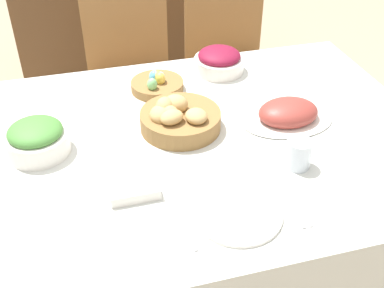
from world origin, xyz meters
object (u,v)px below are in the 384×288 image
(chair_far_right, at_px, (230,62))
(fork, at_px, (185,225))
(spoon, at_px, (298,202))
(green_salad_bowl, at_px, (37,139))
(beet_salad_bowl, at_px, (219,61))
(egg_basket, at_px, (157,84))
(bread_basket, at_px, (178,118))
(butter_dish, at_px, (134,190))
(drinking_cup, at_px, (298,154))
(knife, at_px, (288,204))
(ham_platter, at_px, (288,114))
(sideboard, at_px, (138,22))
(dinner_plate, at_px, (238,213))
(chair_far_center, at_px, (133,74))

(chair_far_right, relative_size, fork, 4.90)
(spoon, bearing_deg, chair_far_right, 81.78)
(chair_far_right, xyz_separation_m, green_salad_bowl, (-0.93, -0.86, 0.28))
(green_salad_bowl, height_order, beet_salad_bowl, green_salad_bowl)
(chair_far_right, relative_size, egg_basket, 4.64)
(bread_basket, height_order, butter_dish, bread_basket)
(drinking_cup, xyz_separation_m, butter_dish, (-0.49, 0.00, -0.03))
(egg_basket, relative_size, spoon, 1.05)
(knife, height_order, spoon, same)
(bread_basket, relative_size, ham_platter, 0.84)
(sideboard, distance_m, spoon, 2.10)
(ham_platter, xyz_separation_m, spoon, (-0.14, -0.38, -0.03))
(knife, bearing_deg, butter_dish, 155.91)
(bread_basket, distance_m, butter_dish, 0.34)
(sideboard, relative_size, ham_platter, 4.66)
(sideboard, xyz_separation_m, spoon, (0.09, -2.08, 0.29))
(ham_platter, distance_m, spoon, 0.41)
(egg_basket, bearing_deg, knife, -73.23)
(sideboard, height_order, egg_basket, sideboard)
(green_salad_bowl, xyz_separation_m, dinner_plate, (0.50, -0.43, -0.05))
(ham_platter, relative_size, dinner_plate, 1.33)
(ham_platter, xyz_separation_m, knife, (-0.17, -0.38, -0.03))
(sideboard, xyz_separation_m, bread_basket, (-0.14, -1.65, 0.33))
(bread_basket, xyz_separation_m, spoon, (0.23, -0.43, -0.04))
(chair_far_right, height_order, ham_platter, chair_far_right)
(sideboard, relative_size, fork, 7.94)
(beet_salad_bowl, bearing_deg, egg_basket, -162.62)
(green_salad_bowl, distance_m, butter_dish, 0.37)
(sideboard, bearing_deg, knife, -88.34)
(green_salad_bowl, height_order, drinking_cup, green_salad_bowl)
(dinner_plate, bearing_deg, ham_platter, 50.53)
(sideboard, relative_size, egg_basket, 7.53)
(sideboard, height_order, spoon, sideboard)
(bread_basket, bearing_deg, spoon, -61.98)
(chair_far_right, distance_m, ham_platter, 0.94)
(sideboard, height_order, knife, sideboard)
(chair_far_center, xyz_separation_m, beet_salad_bowl, (0.28, -0.49, 0.27))
(fork, bearing_deg, chair_far_center, 84.24)
(sideboard, bearing_deg, egg_basket, -96.33)
(chair_far_center, bearing_deg, ham_platter, -66.35)
(green_salad_bowl, height_order, knife, green_salad_bowl)
(chair_far_right, bearing_deg, dinner_plate, -108.17)
(dinner_plate, xyz_separation_m, spoon, (0.17, 0.00, -0.00))
(bread_basket, xyz_separation_m, egg_basket, (-0.01, 0.27, -0.02))
(chair_far_right, bearing_deg, green_salad_bowl, -137.02)
(knife, xyz_separation_m, spoon, (0.03, 0.00, 0.00))
(chair_far_center, relative_size, sideboard, 0.62)
(dinner_plate, bearing_deg, chair_far_center, 93.68)
(bread_basket, height_order, fork, bread_basket)
(drinking_cup, distance_m, butter_dish, 0.49)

